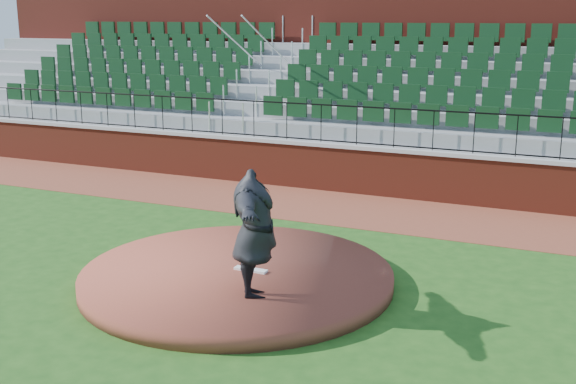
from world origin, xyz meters
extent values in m
plane|color=#214F16|center=(0.00, 0.00, 0.00)|extent=(90.00, 90.00, 0.00)
cube|color=brown|center=(0.00, 5.40, 0.01)|extent=(34.00, 3.20, 0.01)
cube|color=maroon|center=(0.00, 7.00, 0.60)|extent=(34.00, 0.35, 1.20)
cube|color=#B7B7B7|center=(0.00, 7.00, 1.25)|extent=(34.00, 0.45, 0.10)
cube|color=maroon|center=(0.00, 12.52, 2.75)|extent=(34.00, 0.50, 5.50)
cylinder|color=brown|center=(-0.21, -0.21, 0.12)|extent=(5.47, 5.47, 0.25)
cube|color=white|center=(0.03, -0.15, 0.27)|extent=(0.60, 0.16, 0.04)
imported|color=black|center=(0.61, -1.14, 1.29)|extent=(1.83, 2.57, 2.07)
camera|label=1|loc=(5.49, -10.68, 4.59)|focal=44.71mm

